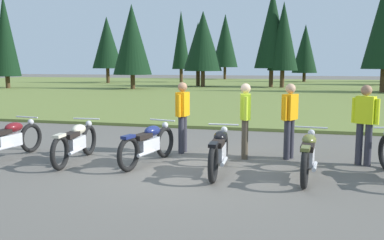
% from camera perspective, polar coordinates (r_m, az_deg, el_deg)
% --- Properties ---
extents(ground_plane, '(140.00, 140.00, 0.00)m').
position_cam_1_polar(ground_plane, '(8.44, -1.00, -6.60)').
color(ground_plane, '#605B54').
extents(grass_moorland, '(80.00, 44.00, 0.10)m').
position_cam_1_polar(grass_moorland, '(34.99, 10.64, 4.24)').
color(grass_moorland, olive).
rests_on(grass_moorland, ground).
extents(forest_treeline, '(41.69, 27.56, 8.75)m').
position_cam_1_polar(forest_treeline, '(40.87, 13.48, 11.02)').
color(forest_treeline, '#47331E').
rests_on(forest_treeline, ground).
extents(motorcycle_maroon, '(0.62, 2.10, 0.88)m').
position_cam_1_polar(motorcycle_maroon, '(10.03, -23.96, -2.42)').
color(motorcycle_maroon, black).
rests_on(motorcycle_maroon, ground).
extents(motorcycle_cream, '(0.62, 2.10, 0.88)m').
position_cam_1_polar(motorcycle_cream, '(9.20, -15.75, -2.90)').
color(motorcycle_cream, black).
rests_on(motorcycle_cream, ground).
extents(motorcycle_navy, '(0.71, 2.07, 0.88)m').
position_cam_1_polar(motorcycle_navy, '(8.72, -6.05, -3.23)').
color(motorcycle_navy, black).
rests_on(motorcycle_navy, ground).
extents(motorcycle_black, '(0.62, 2.10, 0.88)m').
position_cam_1_polar(motorcycle_black, '(7.99, 3.78, -4.21)').
color(motorcycle_black, black).
rests_on(motorcycle_black, ground).
extents(motorcycle_olive, '(0.62, 2.10, 0.88)m').
position_cam_1_polar(motorcycle_olive, '(7.91, 15.74, -4.61)').
color(motorcycle_olive, black).
rests_on(motorcycle_olive, ground).
extents(rider_with_back_turned, '(0.36, 0.50, 1.67)m').
position_cam_1_polar(rider_with_back_turned, '(9.30, 13.33, 0.48)').
color(rider_with_back_turned, '#2D2D38').
rests_on(rider_with_back_turned, ground).
extents(rider_checking_bike, '(0.28, 0.54, 1.67)m').
position_cam_1_polar(rider_checking_bike, '(9.19, 7.35, 0.53)').
color(rider_checking_bike, '#4C4233').
rests_on(rider_checking_bike, ground).
extents(rider_in_hivis_vest, '(0.26, 0.55, 1.67)m').
position_cam_1_polar(rider_in_hivis_vest, '(9.70, -1.31, 0.97)').
color(rider_in_hivis_vest, '#2D2D38').
rests_on(rider_in_hivis_vest, ground).
extents(rider_near_row_end, '(0.51, 0.35, 1.67)m').
position_cam_1_polar(rider_near_row_end, '(9.17, 22.75, -0.02)').
color(rider_near_row_end, '#2D2D38').
rests_on(rider_near_row_end, ground).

